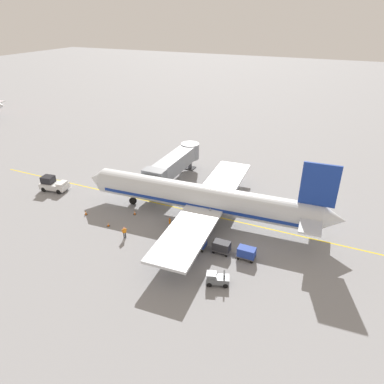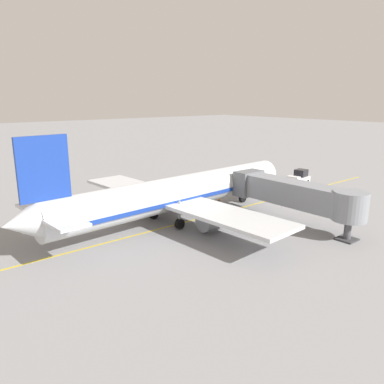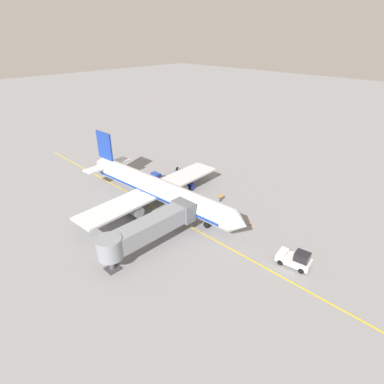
# 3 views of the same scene
# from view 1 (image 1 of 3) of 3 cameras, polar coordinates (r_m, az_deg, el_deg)

# --- Properties ---
(ground_plane) EXTENTS (400.00, 400.00, 0.00)m
(ground_plane) POSITION_cam_1_polar(r_m,az_deg,el_deg) (51.46, 2.53, -3.70)
(ground_plane) COLOR gray
(gate_lead_in_line) EXTENTS (0.24, 80.00, 0.01)m
(gate_lead_in_line) POSITION_cam_1_polar(r_m,az_deg,el_deg) (51.46, 2.53, -3.70)
(gate_lead_in_line) COLOR gold
(gate_lead_in_line) RESTS_ON ground
(parked_airliner) EXTENTS (30.25, 37.33, 10.63)m
(parked_airliner) POSITION_cam_1_polar(r_m,az_deg,el_deg) (49.10, 1.89, -1.05)
(parked_airliner) COLOR silver
(parked_airliner) RESTS_ON ground
(jet_bridge) EXTENTS (15.82, 3.50, 4.98)m
(jet_bridge) POSITION_cam_1_polar(r_m,az_deg,el_deg) (59.99, -2.84, 4.71)
(jet_bridge) COLOR gray
(jet_bridge) RESTS_ON ground
(pushback_tractor) EXTENTS (2.82, 4.67, 2.40)m
(pushback_tractor) POSITION_cam_1_polar(r_m,az_deg,el_deg) (62.22, -21.62, 1.20)
(pushback_tractor) COLOR silver
(pushback_tractor) RESTS_ON ground
(baggage_tug_lead) EXTENTS (1.96, 2.75, 1.62)m
(baggage_tug_lead) POSITION_cam_1_polar(r_m,az_deg,el_deg) (39.27, 4.05, -13.87)
(baggage_tug_lead) COLOR slate
(baggage_tug_lead) RESTS_ON ground
(baggage_tug_trailing) EXTENTS (1.84, 2.73, 1.62)m
(baggage_tug_trailing) POSITION_cam_1_polar(r_m,az_deg,el_deg) (43.89, -1.89, -8.71)
(baggage_tug_trailing) COLOR #1E339E
(baggage_tug_trailing) RESTS_ON ground
(baggage_cart_front) EXTENTS (1.30, 2.90, 1.58)m
(baggage_cart_front) POSITION_cam_1_polar(r_m,az_deg,el_deg) (44.12, 0.92, -8.10)
(baggage_cart_front) COLOR #4C4C51
(baggage_cart_front) RESTS_ON ground
(baggage_cart_second_in_train) EXTENTS (1.30, 2.90, 1.58)m
(baggage_cart_second_in_train) POSITION_cam_1_polar(r_m,az_deg,el_deg) (43.53, 4.81, -8.77)
(baggage_cart_second_in_train) COLOR #4C4C51
(baggage_cart_second_in_train) RESTS_ON ground
(baggage_cart_third_in_train) EXTENTS (1.30, 2.90, 1.58)m
(baggage_cart_third_in_train) POSITION_cam_1_polar(r_m,az_deg,el_deg) (42.87, 8.84, -9.68)
(baggage_cart_third_in_train) COLOR #4C4C51
(baggage_cart_third_in_train) RESTS_ON ground
(ground_crew_wing_walker) EXTENTS (0.69, 0.40, 1.69)m
(ground_crew_wing_walker) POSITION_cam_1_polar(r_m,az_deg,el_deg) (47.95, -3.62, -4.95)
(ground_crew_wing_walker) COLOR #232328
(ground_crew_wing_walker) RESTS_ON ground
(ground_crew_loader) EXTENTS (0.59, 0.56, 1.69)m
(ground_crew_loader) POSITION_cam_1_polar(r_m,az_deg,el_deg) (46.75, -10.93, -6.39)
(ground_crew_loader) COLOR #232328
(ground_crew_loader) RESTS_ON ground
(safety_cone_nose_left) EXTENTS (0.36, 0.36, 0.59)m
(safety_cone_nose_left) POSITION_cam_1_polar(r_m,az_deg,el_deg) (52.02, -9.29, -3.34)
(safety_cone_nose_left) COLOR black
(safety_cone_nose_left) RESTS_ON ground
(safety_cone_nose_right) EXTENTS (0.36, 0.36, 0.59)m
(safety_cone_nose_right) POSITION_cam_1_polar(r_m,az_deg,el_deg) (53.59, -16.89, -3.27)
(safety_cone_nose_right) COLOR black
(safety_cone_nose_right) RESTS_ON ground
(safety_cone_wing_tip) EXTENTS (0.36, 0.36, 0.59)m
(safety_cone_wing_tip) POSITION_cam_1_polar(r_m,az_deg,el_deg) (50.03, -13.44, -5.13)
(safety_cone_wing_tip) COLOR black
(safety_cone_wing_tip) RESTS_ON ground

